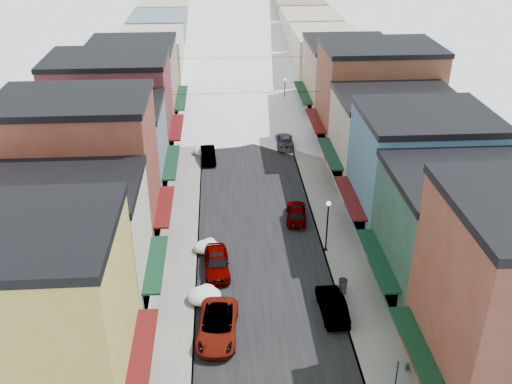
{
  "coord_description": "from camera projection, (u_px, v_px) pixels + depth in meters",
  "views": [
    {
      "loc": [
        -2.91,
        -19.86,
        25.52
      ],
      "look_at": [
        0.0,
        23.8,
        2.5
      ],
      "focal_mm": 40.0,
      "sensor_mm": 36.0,
      "label": 1
    }
  ],
  "objects": [
    {
      "name": "curb_right",
      "position": [
        274.0,
        90.0,
        82.84
      ],
      "size": [
        0.1,
        160.0,
        0.15
      ],
      "primitive_type": "cube",
      "color": "slate",
      "rests_on": "ground"
    },
    {
      "name": "bldg_l_cream",
      "position": [
        68.0,
        247.0,
        37.64
      ],
      "size": [
        11.3,
        8.2,
        9.5
      ],
      "color": "beige",
      "rests_on": "ground"
    },
    {
      "name": "road",
      "position": [
        239.0,
        91.0,
        82.57
      ],
      "size": [
        10.0,
        160.0,
        0.01
      ],
      "primitive_type": "cube",
      "color": "black",
      "rests_on": "ground"
    },
    {
      "name": "bldg_l_brick_far",
      "position": [
        112.0,
        108.0,
        59.75
      ],
      "size": [
        13.3,
        9.2,
        11.0
      ],
      "color": "maroon",
      "rests_on": "ground"
    },
    {
      "name": "car_green_sedan",
      "position": [
        332.0,
        305.0,
        38.66
      ],
      "size": [
        1.7,
        4.49,
        1.46
      ],
      "primitive_type": "imported",
      "rotation": [
        0.0,
        0.0,
        3.18
      ],
      "color": "black",
      "rests_on": "ground"
    },
    {
      "name": "car_lane_white",
      "position": [
        250.0,
        68.0,
        91.13
      ],
      "size": [
        2.99,
        5.35,
        1.41
      ],
      "primitive_type": "imported",
      "rotation": [
        0.0,
        0.0,
        3.01
      ],
      "color": "#B9B9BB",
      "rests_on": "ground"
    },
    {
      "name": "bldg_r_green",
      "position": [
        461.0,
        237.0,
        38.75
      ],
      "size": [
        11.3,
        9.2,
        9.5
      ],
      "color": "#204436",
      "rests_on": "ground"
    },
    {
      "name": "sidewalk_left",
      "position": [
        194.0,
        92.0,
        82.15
      ],
      "size": [
        3.2,
        160.0,
        0.15
      ],
      "primitive_type": "cube",
      "color": "gray",
      "rests_on": "ground"
    },
    {
      "name": "bldg_r_blue",
      "position": [
        419.0,
        173.0,
        46.47
      ],
      "size": [
        11.3,
        9.2,
        10.5
      ],
      "color": "#3B6687",
      "rests_on": "ground"
    },
    {
      "name": "car_dark_hatch",
      "position": [
        208.0,
        155.0,
        60.9
      ],
      "size": [
        1.73,
        4.25,
        1.37
      ],
      "primitive_type": "imported",
      "rotation": [
        0.0,
        0.0,
        0.07
      ],
      "color": "black",
      "rests_on": "ground"
    },
    {
      "name": "car_gray_suv",
      "position": [
        296.0,
        212.0,
        49.88
      ],
      "size": [
        2.18,
        4.44,
        1.46
      ],
      "primitive_type": "imported",
      "rotation": [
        0.0,
        0.0,
        3.03
      ],
      "color": "gray",
      "rests_on": "ground"
    },
    {
      "name": "sidewalk_right",
      "position": [
        285.0,
        90.0,
        82.93
      ],
      "size": [
        3.2,
        160.0,
        0.15
      ],
      "primitive_type": "cube",
      "color": "gray",
      "rests_on": "ground"
    },
    {
      "name": "bldg_l_grayblue",
      "position": [
        109.0,
        151.0,
        52.32
      ],
      "size": [
        11.3,
        9.2,
        9.0
      ],
      "color": "slate",
      "rests_on": "ground"
    },
    {
      "name": "car_silver_sedan",
      "position": [
        217.0,
        262.0,
        42.99
      ],
      "size": [
        2.07,
        4.71,
        1.58
      ],
      "primitive_type": "imported",
      "rotation": [
        0.0,
        0.0,
        0.04
      ],
      "color": "#ADB1B6",
      "rests_on": "ground"
    },
    {
      "name": "planter_far",
      "position": [
        407.0,
        367.0,
        34.02
      ],
      "size": [
        0.4,
        0.4,
        0.54
      ],
      "primitive_type": "imported",
      "rotation": [
        0.0,
        0.0,
        0.44
      ],
      "color": "#295B2A",
      "rests_on": "sidewalk_right"
    },
    {
      "name": "bldg_r_tan",
      "position": [
        347.0,
        80.0,
        71.42
      ],
      "size": [
        11.3,
        11.2,
        9.5
      ],
      "color": "#A2816A",
      "rests_on": "ground"
    },
    {
      "name": "bldg_l_brick_near",
      "position": [
        82.0,
        174.0,
        43.97
      ],
      "size": [
        12.3,
        8.2,
        12.5
      ],
      "color": "brown",
      "rests_on": "ground"
    },
    {
      "name": "car_silver_wagon",
      "position": [
        210.0,
        110.0,
        73.39
      ],
      "size": [
        2.33,
        5.17,
        1.47
      ],
      "primitive_type": "imported",
      "rotation": [
        0.0,
        0.0,
        0.05
      ],
      "color": "#A9ADB2",
      "rests_on": "ground"
    },
    {
      "name": "streetlamp_far",
      "position": [
        285.0,
        89.0,
        74.6
      ],
      "size": [
        0.34,
        0.34,
        4.04
      ],
      "color": "black",
      "rests_on": "sidewalk_right"
    },
    {
      "name": "snow_pile_mid",
      "position": [
        207.0,
        246.0,
        45.6
      ],
      "size": [
        2.11,
        2.5,
        0.89
      ],
      "color": "white",
      "rests_on": "ground"
    },
    {
      "name": "overhead_cables",
      "position": [
        243.0,
        74.0,
        68.65
      ],
      "size": [
        16.4,
        15.04,
        0.04
      ],
      "color": "black",
      "rests_on": "ground"
    },
    {
      "name": "trash_can",
      "position": [
        343.0,
        286.0,
        40.58
      ],
      "size": [
        0.64,
        0.64,
        1.08
      ],
      "color": "#515355",
      "rests_on": "sidewalk_right"
    },
    {
      "name": "car_white_suv",
      "position": [
        217.0,
        326.0,
        36.76
      ],
      "size": [
        2.96,
        5.61,
        1.51
      ],
      "primitive_type": "imported",
      "rotation": [
        0.0,
        0.0,
        -0.09
      ],
      "color": "white",
      "rests_on": "ground"
    },
    {
      "name": "car_lane_silver",
      "position": [
        234.0,
        96.0,
        78.26
      ],
      "size": [
        2.26,
        4.52,
        1.48
      ],
      "primitive_type": "imported",
      "rotation": [
        0.0,
        0.0,
        0.12
      ],
      "color": "#999DA1",
      "rests_on": "ground"
    },
    {
      "name": "bldg_r_brick_far",
      "position": [
        376.0,
        97.0,
        62.19
      ],
      "size": [
        13.3,
        9.2,
        11.5
      ],
      "color": "brown",
      "rests_on": "ground"
    },
    {
      "name": "bldg_r_cream",
      "position": [
        394.0,
        139.0,
        54.79
      ],
      "size": [
        12.3,
        9.2,
        9.0
      ],
      "color": "#B4A791",
      "rests_on": "ground"
    },
    {
      "name": "snow_pile_near",
      "position": [
        205.0,
        295.0,
        39.98
      ],
      "size": [
        2.4,
        2.68,
        1.02
      ],
      "color": "white",
      "rests_on": "ground"
    },
    {
      "name": "curb_left",
      "position": [
        204.0,
        92.0,
        82.24
      ],
      "size": [
        0.1,
        160.0,
        0.15
      ],
      "primitive_type": "cube",
      "color": "slate",
      "rests_on": "ground"
    },
    {
      "name": "car_black_sedan",
      "position": [
        285.0,
        140.0,
        64.48
      ],
      "size": [
        1.98,
        4.69,
        1.35
      ],
      "primitive_type": "imported",
      "rotation": [
        0.0,
        0.0,
        3.12
      ],
      "color": "black",
      "rests_on": "ground"
    },
    {
      "name": "snow_pile_far",
      "position": [
        203.0,
        151.0,
        62.48
      ],
      "size": [
        2.23,
        2.57,
        0.94
      ],
      "color": "white",
      "rests_on": "ground"
    },
    {
      "name": "distant_blocks",
      "position": [
        234.0,
        30.0,
        101.02
      ],
      "size": [
        34.0,
        55.0,
        8.0
      ],
      "color": "gray",
      "rests_on": "ground"
    },
    {
      "name": "streetlamp_near",
      "position": [
        328.0,
        220.0,
        44.36
      ],
      "size": [
        0.37,
        0.37,
        4.43
      ],
      "color": "black",
      "rests_on": "sidewalk_right"
    },
    {
      "name": "bldg_l_yellow",
      "position": [
        29.0,
        321.0,
        29.67
      ],
      "size": [
        11.3,
        8.7,
        11.5
      ],
      "color": "gold",
      "rests_on": "ground"
    },
    {
      "name": "bldg_l_tan",
      "position": [
        134.0,
        84.0,
        68.87
      ],
      "size": [
        11.3,
        11.2,
        10.0
      ],
      "color": "#8E6F5D",
      "rests_on": "ground"
    },
    {
      "name": "parking_sign",
      "position": [
        396.0,
        376.0,
        31.79
      ],
      "size": [
        0.07,
        0.34,
        2.52
      ],
      "color": "black",
      "rests_on": "sidewalk_right"
    }
  ]
}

